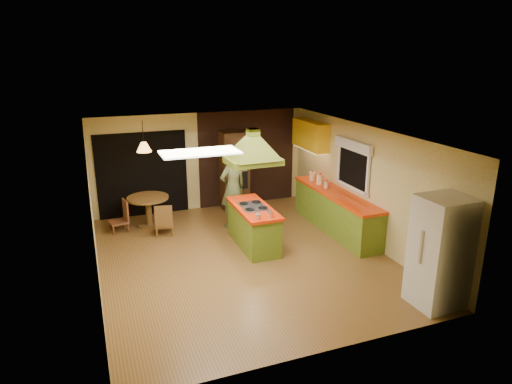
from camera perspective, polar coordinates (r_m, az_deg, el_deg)
name	(u,v)px	position (r m, az deg, el deg)	size (l,w,h in m)	color
ground	(243,257)	(9.28, -1.61, -8.12)	(6.50, 6.50, 0.00)	brown
room_walls	(243,198)	(8.82, -1.68, -0.77)	(5.50, 6.50, 6.50)	beige
ceiling_plane	(242,134)	(8.51, -1.75, 7.26)	(6.50, 6.50, 0.00)	silver
brick_panel	(247,158)	(12.15, -1.10, 4.31)	(2.64, 0.03, 2.50)	#381E14
nook_opening	(143,175)	(11.60, -14.00, 2.13)	(2.20, 0.03, 2.10)	black
right_counter	(336,211)	(10.58, 9.92, -2.41)	(0.62, 3.05, 0.92)	olive
upper_cabinets	(310,135)	(11.61, 6.82, 7.09)	(0.34, 1.40, 0.70)	yellow
window_right	(353,156)	(10.18, 12.07, 4.37)	(0.12, 1.35, 1.06)	black
fluor_panel	(200,152)	(7.08, -7.02, 4.95)	(1.20, 0.60, 0.03)	white
kitchen_island	(253,226)	(9.64, -0.35, -4.26)	(0.72, 1.74, 0.88)	olive
range_hood	(253,141)	(9.13, -0.37, 6.36)	(1.07, 0.78, 0.80)	#5A681A
man	(233,188)	(10.55, -2.91, 0.48)	(0.68, 0.45, 1.87)	#46512B
refrigerator	(440,252)	(7.87, 22.04, -6.98)	(0.75, 0.71, 1.84)	silver
wall_oven	(234,170)	(11.80, -2.75, 2.73)	(0.67, 0.60, 2.03)	#422915
dining_table	(148,206)	(10.97, -13.31, -1.66)	(0.96, 0.96, 0.72)	brown
chair_left	(118,216)	(10.87, -16.84, -2.93)	(0.40, 0.40, 0.73)	brown
chair_near	(164,219)	(10.44, -11.40, -3.31)	(0.40, 0.40, 0.74)	brown
pendant_lamp	(144,147)	(10.61, -13.83, 5.48)	(0.34, 0.34, 0.22)	#FF9E3F
canister_large	(320,180)	(10.97, 7.97, 1.55)	(0.16, 0.16, 0.23)	#FFEBCD
canister_medium	(312,176)	(11.30, 7.05, 1.98)	(0.15, 0.15, 0.21)	#F1E4C1
canister_small	(326,185)	(10.71, 8.78, 0.91)	(0.12, 0.12, 0.16)	beige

